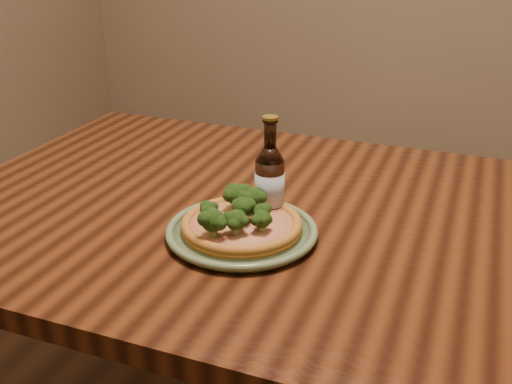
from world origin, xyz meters
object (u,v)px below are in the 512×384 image
(pizza, at_px, (241,222))
(table, at_px, (338,264))
(beer_bottle, at_px, (270,182))
(plate, at_px, (242,231))

(pizza, bearing_deg, table, 39.86)
(beer_bottle, bearing_deg, table, 41.20)
(plate, height_order, beer_bottle, beer_bottle)
(plate, height_order, pizza, pizza)
(table, bearing_deg, beer_bottle, -163.71)
(table, xyz_separation_m, pizza, (-0.15, -0.13, 0.12))
(pizza, xyz_separation_m, beer_bottle, (0.02, 0.09, 0.04))
(plate, relative_size, pizza, 1.26)
(pizza, distance_m, beer_bottle, 0.10)
(pizza, height_order, beer_bottle, beer_bottle)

